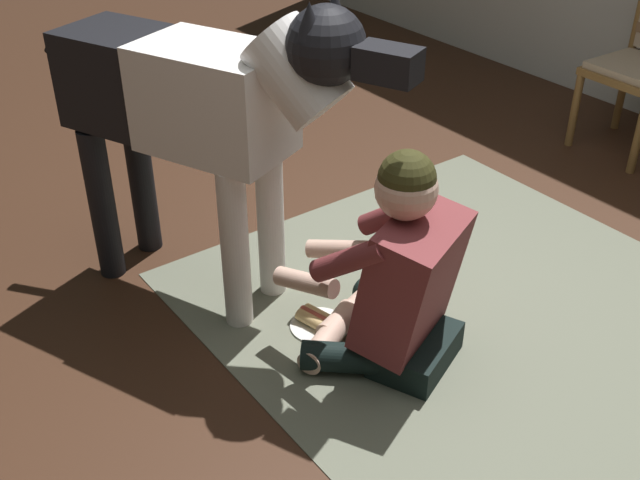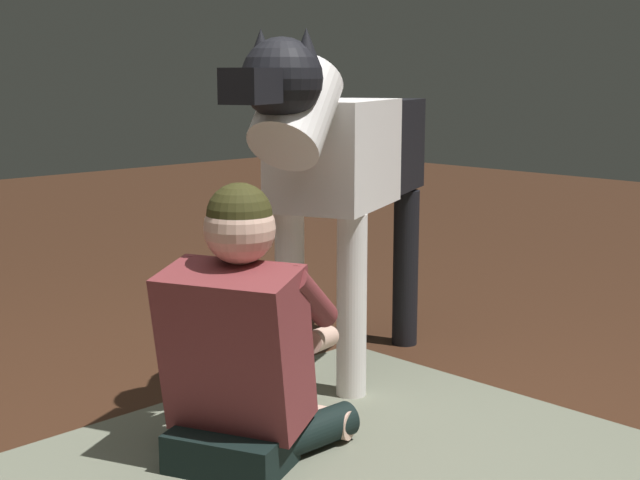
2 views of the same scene
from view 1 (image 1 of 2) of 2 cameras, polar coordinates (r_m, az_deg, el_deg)
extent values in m
plane|color=#3B2215|center=(2.97, 10.12, -8.02)|extent=(15.14, 15.14, 0.00)
cube|color=#676B59|center=(3.12, 12.94, -6.12)|extent=(2.30, 1.97, 0.01)
cylinder|color=brown|center=(4.38, 22.51, 7.11)|extent=(0.04, 0.04, 0.42)
cylinder|color=brown|center=(4.59, 18.34, 9.09)|extent=(0.04, 0.04, 0.42)
cylinder|color=brown|center=(4.91, 21.43, 9.99)|extent=(0.04, 0.04, 0.42)
cube|color=brown|center=(4.56, 22.53, 11.26)|extent=(0.47, 0.47, 0.04)
cube|color=tan|center=(4.55, 22.63, 11.70)|extent=(0.43, 0.43, 0.04)
cube|color=black|center=(2.85, 7.08, -8.07)|extent=(0.36, 0.41, 0.12)
cylinder|color=black|center=(2.79, 2.74, -8.75)|extent=(0.35, 0.37, 0.11)
cylinder|color=beige|center=(2.90, 0.76, -7.08)|extent=(0.25, 0.36, 0.09)
cylinder|color=black|center=(3.01, 5.53, -5.37)|extent=(0.40, 0.12, 0.11)
cylinder|color=beige|center=(3.02, 2.37, -5.30)|extent=(0.21, 0.37, 0.09)
cube|color=maroon|center=(2.68, 6.73, -2.97)|extent=(0.43, 0.48, 0.51)
cylinder|color=maroon|center=(2.53, 2.19, -1.51)|extent=(0.30, 0.19, 0.24)
cylinder|color=beige|center=(2.76, -1.05, -3.15)|extent=(0.28, 0.14, 0.12)
cylinder|color=maroon|center=(2.80, 5.61, 1.94)|extent=(0.30, 0.19, 0.24)
cylinder|color=beige|center=(2.94, 1.48, -0.70)|extent=(0.27, 0.20, 0.12)
sphere|color=beige|center=(2.51, 6.41, 3.79)|extent=(0.21, 0.21, 0.21)
sphere|color=#333115|center=(2.50, 6.46, 4.53)|extent=(0.19, 0.19, 0.19)
cylinder|color=silver|center=(3.05, -3.68, 1.40)|extent=(0.11, 0.11, 0.67)
cylinder|color=silver|center=(2.89, -6.31, -0.73)|extent=(0.11, 0.11, 0.67)
cylinder|color=black|center=(3.43, -13.07, 4.27)|extent=(0.11, 0.11, 0.67)
cylinder|color=black|center=(3.28, -15.83, 2.52)|extent=(0.11, 0.11, 0.67)
cube|color=silver|center=(2.81, -7.87, 10.29)|extent=(0.62, 0.52, 0.39)
cube|color=black|center=(3.06, -14.05, 11.52)|extent=(0.55, 0.48, 0.37)
cylinder|color=silver|center=(2.56, -1.68, 12.29)|extent=(0.45, 0.37, 0.38)
sphere|color=black|center=(2.47, 0.44, 14.18)|extent=(0.26, 0.26, 0.26)
cube|color=black|center=(2.38, 5.06, 12.87)|extent=(0.22, 0.18, 0.10)
cone|color=black|center=(2.51, 1.10, 16.80)|extent=(0.12, 0.12, 0.12)
cone|color=black|center=(2.38, -0.79, 15.94)|extent=(0.12, 0.12, 0.12)
cylinder|color=black|center=(3.24, -17.22, 11.48)|extent=(0.33, 0.18, 0.22)
cylinder|color=white|center=(3.03, -0.09, -6.38)|extent=(0.23, 0.23, 0.01)
cylinder|color=tan|center=(3.00, -0.36, -6.13)|extent=(0.18, 0.09, 0.05)
cylinder|color=tan|center=(3.02, 0.18, -5.74)|extent=(0.18, 0.09, 0.05)
cylinder|color=#A24233|center=(3.00, -0.09, -5.83)|extent=(0.18, 0.08, 0.04)
camera|label=2|loc=(3.55, 52.47, 7.54)|focal=49.57mm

